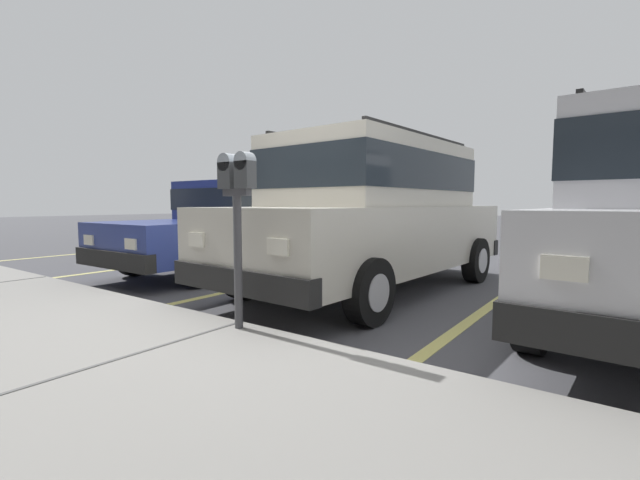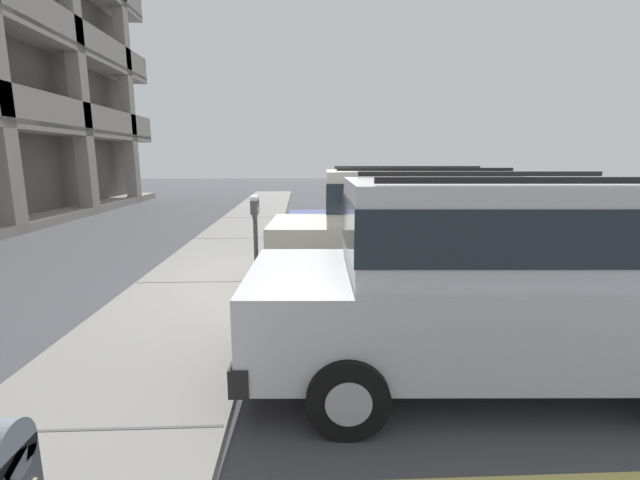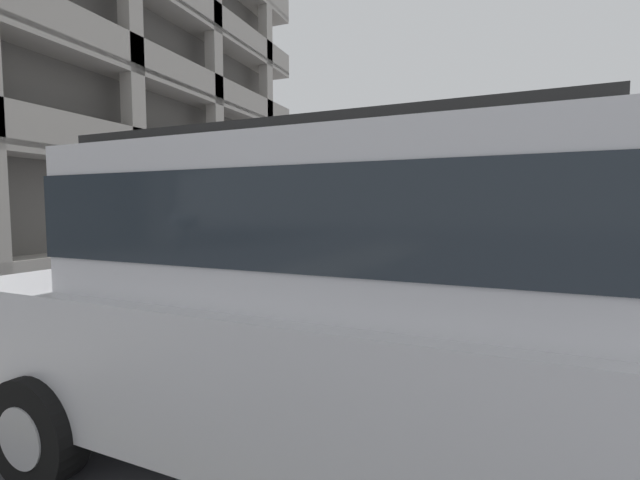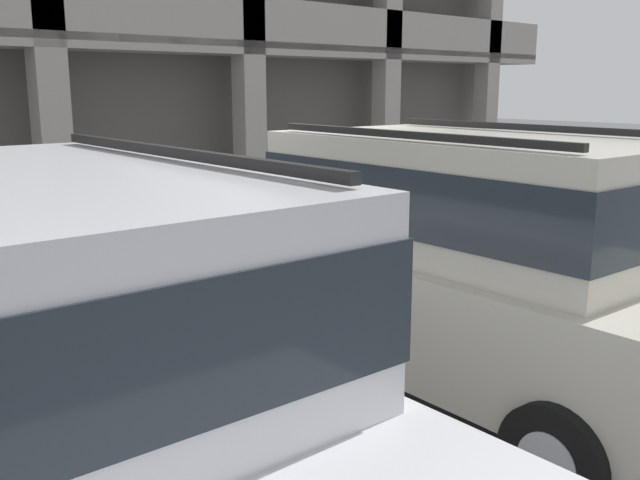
# 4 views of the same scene
# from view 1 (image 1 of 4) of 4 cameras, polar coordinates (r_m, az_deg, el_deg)

# --- Properties ---
(ground_plane) EXTENTS (80.00, 80.00, 0.10)m
(ground_plane) POSITION_cam_1_polar(r_m,az_deg,el_deg) (4.13, -8.26, -12.36)
(ground_plane) COLOR #4C4C51
(sidewalk) EXTENTS (40.00, 2.20, 0.12)m
(sidewalk) POSITION_cam_1_polar(r_m,az_deg,el_deg) (3.34, -24.61, -15.00)
(sidewalk) COLOR gray
(sidewalk) RESTS_ON ground_plane
(parking_stall_lines) EXTENTS (12.23, 4.80, 0.01)m
(parking_stall_lines) POSITION_cam_1_polar(r_m,az_deg,el_deg) (6.12, -9.29, -6.17)
(parking_stall_lines) COLOR #DBD16B
(parking_stall_lines) RESTS_ON ground_plane
(silver_suv) EXTENTS (2.20, 4.88, 2.03)m
(silver_suv) POSITION_cam_1_polar(r_m,az_deg,el_deg) (5.79, 7.07, 4.05)
(silver_suv) COLOR beige
(silver_suv) RESTS_ON ground_plane
(dark_hatchback) EXTENTS (1.87, 4.49, 1.54)m
(dark_hatchback) POSITION_cam_1_polar(r_m,az_deg,el_deg) (7.70, -10.99, 2.21)
(dark_hatchback) COLOR navy
(dark_hatchback) RESTS_ON ground_plane
(parking_meter_near) EXTENTS (0.35, 0.12, 1.47)m
(parking_meter_near) POSITION_cam_1_polar(r_m,az_deg,el_deg) (3.61, -11.01, 5.47)
(parking_meter_near) COLOR #47474C
(parking_meter_near) RESTS_ON sidewalk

